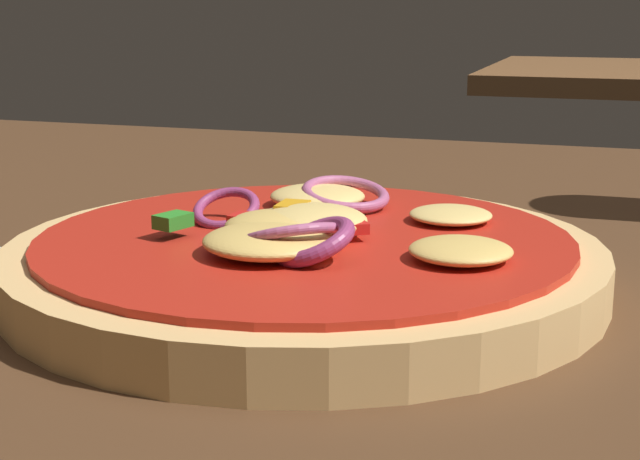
% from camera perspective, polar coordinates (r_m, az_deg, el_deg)
% --- Properties ---
extents(dining_table, '(1.12, 0.91, 0.03)m').
position_cam_1_polar(dining_table, '(0.37, 5.42, -7.58)').
color(dining_table, '#4C301C').
rests_on(dining_table, ground).
extents(pizza, '(0.24, 0.24, 0.04)m').
position_cam_1_polar(pizza, '(0.39, -0.84, -1.71)').
color(pizza, tan).
rests_on(pizza, dining_table).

